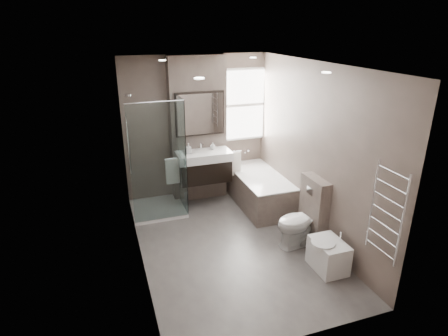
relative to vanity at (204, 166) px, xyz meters
name	(u,v)px	position (x,y,z in m)	size (l,w,h in m)	color
room	(232,163)	(0.00, -1.43, 0.56)	(2.70, 3.90, 2.70)	#575350
vanity_pier	(198,130)	(0.00, 0.35, 0.56)	(1.00, 0.25, 2.60)	#65574F
vanity	(204,166)	(0.00, 0.00, 0.00)	(0.95, 0.47, 0.66)	black
mirror_cabinet	(200,114)	(0.00, 0.19, 0.89)	(0.86, 0.08, 0.76)	black
towel_left	(173,171)	(-0.56, -0.02, -0.02)	(0.24, 0.06, 0.44)	white
towel_right	(234,164)	(0.56, -0.02, -0.02)	(0.24, 0.06, 0.44)	white
shower_enclosure	(163,186)	(-0.75, -0.08, -0.25)	(0.90, 0.90, 2.00)	white
bathtub	(259,188)	(0.92, -0.33, -0.43)	(0.75, 1.60, 0.57)	#65574F
window	(243,105)	(0.90, 0.45, 0.93)	(0.98, 0.06, 1.33)	white
toilet	(301,221)	(0.97, -1.74, -0.36)	(0.42, 0.74, 0.76)	white
cistern_box	(314,210)	(1.21, -1.68, -0.24)	(0.19, 0.55, 1.00)	#65574F
bidet	(328,255)	(1.01, -2.40, -0.52)	(0.44, 0.52, 0.53)	white
towel_radiator	(387,213)	(1.25, -3.03, 0.38)	(0.03, 0.49, 1.10)	silver
soap_bottle_a	(189,149)	(-0.27, -0.01, 0.35)	(0.08, 0.08, 0.18)	white
soap_bottle_b	(213,146)	(0.20, 0.10, 0.32)	(0.10, 0.10, 0.13)	white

